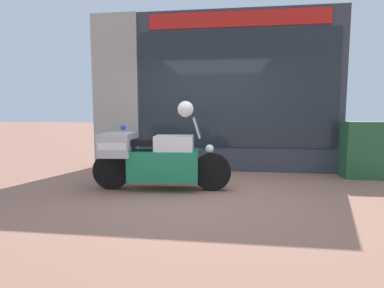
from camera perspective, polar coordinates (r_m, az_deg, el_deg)
ground_plane at (r=4.94m, az=2.70°, el=-9.23°), size 60.00×60.00×0.00m
shop_building at (r=6.81m, az=0.49°, el=9.77°), size 5.46×0.55×3.46m
window_display at (r=6.83m, az=7.88°, el=-1.08°), size 3.96×0.30×1.89m
paramedic_motorcycle at (r=5.06m, az=-7.40°, el=-2.51°), size 2.33×0.76×1.22m
utility_cabinet at (r=6.82m, az=30.30°, el=-1.00°), size 0.88×0.44×1.12m
white_helmet at (r=4.93m, az=-1.24°, el=6.67°), size 0.26×0.26×0.26m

